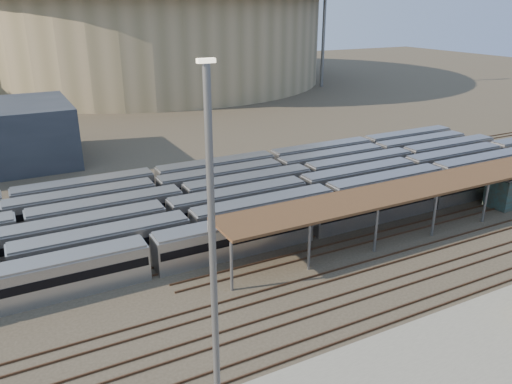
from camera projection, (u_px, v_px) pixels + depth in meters
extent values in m
plane|color=#383026|center=(310.00, 276.00, 49.52)|extent=(420.00, 420.00, 0.00)
cube|color=silver|center=(309.00, 221.00, 57.68)|extent=(112.00, 2.90, 3.60)
cube|color=silver|center=(190.00, 230.00, 55.50)|extent=(112.00, 2.90, 3.60)
cube|color=silver|center=(302.00, 192.00, 66.54)|extent=(112.00, 2.90, 3.60)
cube|color=silver|center=(183.00, 201.00, 63.42)|extent=(112.00, 2.90, 3.60)
cube|color=silver|center=(156.00, 194.00, 65.94)|extent=(112.00, 2.90, 3.60)
cube|color=silver|center=(155.00, 183.00, 69.91)|extent=(112.00, 2.90, 3.60)
cylinder|color=slate|center=(232.00, 267.00, 46.26)|extent=(0.30, 0.30, 5.00)
cylinder|color=slate|center=(209.00, 244.00, 50.74)|extent=(0.30, 0.30, 5.00)
cylinder|color=slate|center=(309.00, 247.00, 49.96)|extent=(0.30, 0.30, 5.00)
cylinder|color=slate|center=(282.00, 227.00, 54.44)|extent=(0.30, 0.30, 5.00)
cylinder|color=slate|center=(376.00, 230.00, 53.66)|extent=(0.30, 0.30, 5.00)
cylinder|color=slate|center=(345.00, 213.00, 58.14)|extent=(0.30, 0.30, 5.00)
cylinder|color=slate|center=(434.00, 216.00, 57.37)|extent=(0.30, 0.30, 5.00)
cylinder|color=slate|center=(401.00, 200.00, 61.85)|extent=(0.30, 0.30, 5.00)
cylinder|color=slate|center=(485.00, 203.00, 61.07)|extent=(0.30, 0.30, 5.00)
cylinder|color=slate|center=(451.00, 189.00, 65.55)|extent=(0.30, 0.30, 5.00)
cylinder|color=slate|center=(495.00, 179.00, 69.25)|extent=(0.30, 0.30, 5.00)
cube|color=#3D2719|center=(446.00, 181.00, 60.52)|extent=(60.00, 6.00, 0.30)
cube|color=#4C3323|center=(321.00, 284.00, 48.04)|extent=(170.00, 0.12, 0.18)
cube|color=#4C3323|center=(312.00, 277.00, 49.28)|extent=(170.00, 0.12, 0.18)
cube|color=#4C3323|center=(346.00, 304.00, 44.72)|extent=(170.00, 0.12, 0.18)
cube|color=#4C3323|center=(336.00, 296.00, 45.97)|extent=(170.00, 0.12, 0.18)
cube|color=#4C3323|center=(375.00, 329.00, 41.40)|extent=(170.00, 0.12, 0.18)
cube|color=#4C3323|center=(364.00, 319.00, 42.65)|extent=(170.00, 0.12, 0.18)
cylinder|color=gray|center=(148.00, 39.00, 171.47)|extent=(116.00, 116.00, 28.00)
cylinder|color=slate|center=(324.00, 29.00, 156.33)|extent=(1.00, 1.00, 36.00)
cylinder|color=slate|center=(31.00, 26.00, 171.52)|extent=(1.00, 1.00, 36.00)
cylinder|color=slate|center=(214.00, 294.00, 25.23)|extent=(0.36, 0.36, 22.81)
cube|color=#FFF2CC|center=(206.00, 61.00, 21.15)|extent=(0.80, 0.31, 0.20)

